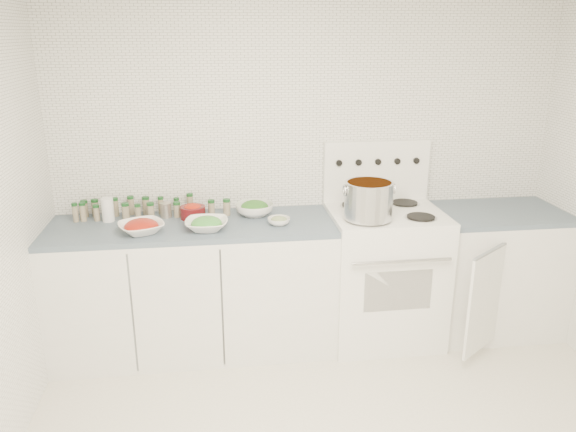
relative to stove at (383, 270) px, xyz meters
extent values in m
cube|color=white|center=(-0.48, 0.32, 0.75)|extent=(3.50, 0.02, 2.50)
cube|color=white|center=(-1.30, 0.00, -0.06)|extent=(1.85, 0.62, 0.86)
cube|color=#435265|center=(-1.30, 0.00, 0.39)|extent=(1.85, 0.62, 0.03)
cube|color=white|center=(0.00, -0.01, -0.04)|extent=(0.76, 0.65, 0.92)
cube|color=black|center=(0.00, -0.33, 0.00)|extent=(0.45, 0.01, 0.28)
cylinder|color=silver|center=(0.00, -0.37, 0.22)|extent=(0.65, 0.02, 0.02)
cube|color=white|center=(0.00, -0.01, 0.43)|extent=(0.76, 0.65, 0.01)
cube|color=white|center=(0.00, 0.28, 0.65)|extent=(0.76, 0.06, 0.43)
cylinder|color=silver|center=(-0.18, -0.17, 0.44)|extent=(0.21, 0.21, 0.01)
cylinder|color=black|center=(-0.18, -0.17, 0.45)|extent=(0.18, 0.18, 0.01)
cylinder|color=silver|center=(0.18, -0.17, 0.44)|extent=(0.21, 0.21, 0.01)
cylinder|color=black|center=(0.18, -0.17, 0.45)|extent=(0.18, 0.18, 0.01)
cylinder|color=silver|center=(-0.18, 0.15, 0.44)|extent=(0.21, 0.21, 0.01)
cylinder|color=black|center=(-0.18, 0.15, 0.45)|extent=(0.18, 0.18, 0.01)
cylinder|color=silver|center=(0.18, 0.15, 0.44)|extent=(0.21, 0.21, 0.01)
cylinder|color=black|center=(0.18, 0.15, 0.45)|extent=(0.18, 0.18, 0.01)
cylinder|color=black|center=(-0.28, 0.25, 0.72)|extent=(0.04, 0.02, 0.04)
cylinder|color=black|center=(-0.14, 0.25, 0.72)|extent=(0.04, 0.02, 0.04)
cylinder|color=black|center=(0.00, 0.25, 0.72)|extent=(0.04, 0.02, 0.04)
cylinder|color=black|center=(0.14, 0.25, 0.72)|extent=(0.04, 0.02, 0.04)
cylinder|color=black|center=(0.28, 0.25, 0.72)|extent=(0.04, 0.02, 0.04)
cube|color=white|center=(0.82, 0.00, -0.06)|extent=(0.89, 0.62, 0.86)
cube|color=#435265|center=(0.82, 0.00, 0.39)|extent=(0.89, 0.62, 0.03)
cube|color=white|center=(0.55, -0.43, -0.07)|extent=(0.33, 0.25, 0.70)
cylinder|color=silver|center=(-0.17, -0.16, 0.57)|extent=(0.31, 0.31, 0.24)
cylinder|color=orange|center=(-0.17, -0.16, 0.67)|extent=(0.28, 0.28, 0.03)
torus|color=silver|center=(-0.33, -0.16, 0.64)|extent=(0.01, 0.08, 0.08)
torus|color=silver|center=(-0.01, -0.16, 0.64)|extent=(0.01, 0.08, 0.08)
imported|color=white|center=(-1.61, -0.12, 0.44)|extent=(0.35, 0.35, 0.07)
ellipsoid|color=#A5280E|center=(-1.61, -0.12, 0.45)|extent=(0.20, 0.20, 0.09)
imported|color=white|center=(-1.21, -0.12, 0.44)|extent=(0.29, 0.29, 0.07)
ellipsoid|color=green|center=(-1.21, -0.12, 0.45)|extent=(0.19, 0.19, 0.09)
imported|color=white|center=(-0.88, 0.14, 0.44)|extent=(0.28, 0.28, 0.08)
ellipsoid|color=#1B5F1B|center=(-0.88, 0.14, 0.47)|extent=(0.19, 0.19, 0.08)
imported|color=white|center=(-0.74, -0.08, 0.43)|extent=(0.19, 0.19, 0.05)
ellipsoid|color=#3C5522|center=(-0.74, -0.08, 0.44)|extent=(0.10, 0.10, 0.05)
cylinder|color=#510D11|center=(-1.30, 0.12, 0.44)|extent=(0.17, 0.17, 0.08)
ellipsoid|color=#A8260B|center=(-1.30, 0.12, 0.48)|extent=(0.12, 0.12, 0.06)
cylinder|color=white|center=(-1.85, 0.14, 0.48)|extent=(0.08, 0.08, 0.16)
cylinder|color=#AFA294|center=(-1.48, 0.17, 0.45)|extent=(0.10, 0.10, 0.10)
cylinder|color=gray|center=(-2.02, 0.26, 0.45)|extent=(0.05, 0.05, 0.10)
cylinder|color=#14461B|center=(-2.02, 0.26, 0.51)|extent=(0.05, 0.05, 0.02)
cylinder|color=gray|center=(-1.95, 0.25, 0.45)|extent=(0.04, 0.04, 0.10)
cylinder|color=#14461B|center=(-1.95, 0.25, 0.51)|extent=(0.05, 0.05, 0.02)
cylinder|color=gray|center=(-1.82, 0.24, 0.46)|extent=(0.04, 0.04, 0.11)
cylinder|color=#14461B|center=(-1.82, 0.24, 0.52)|extent=(0.04, 0.04, 0.02)
cylinder|color=gray|center=(-1.72, 0.26, 0.46)|extent=(0.04, 0.04, 0.11)
cylinder|color=#14461B|center=(-1.72, 0.26, 0.52)|extent=(0.04, 0.04, 0.02)
cylinder|color=gray|center=(-1.62, 0.26, 0.46)|extent=(0.05, 0.05, 0.11)
cylinder|color=#14461B|center=(-1.62, 0.26, 0.52)|extent=(0.05, 0.05, 0.02)
cylinder|color=gray|center=(-1.52, 0.25, 0.46)|extent=(0.04, 0.04, 0.10)
cylinder|color=#14461B|center=(-1.52, 0.25, 0.52)|extent=(0.04, 0.04, 0.02)
cylinder|color=gray|center=(-1.41, 0.26, 0.45)|extent=(0.04, 0.04, 0.09)
cylinder|color=#14461B|center=(-1.41, 0.26, 0.50)|extent=(0.04, 0.04, 0.02)
cylinder|color=gray|center=(-1.32, 0.26, 0.46)|extent=(0.04, 0.04, 0.12)
cylinder|color=#14461B|center=(-1.32, 0.26, 0.53)|extent=(0.05, 0.05, 0.02)
cylinder|color=gray|center=(-2.01, 0.16, 0.46)|extent=(0.04, 0.04, 0.11)
cylinder|color=#14461B|center=(-2.01, 0.16, 0.52)|extent=(0.04, 0.04, 0.02)
cylinder|color=gray|center=(-1.92, 0.16, 0.45)|extent=(0.04, 0.04, 0.09)
cylinder|color=#14461B|center=(-1.92, 0.16, 0.50)|extent=(0.04, 0.04, 0.02)
cylinder|color=gray|center=(-1.74, 0.16, 0.45)|extent=(0.05, 0.05, 0.09)
cylinder|color=#14461B|center=(-1.74, 0.16, 0.51)|extent=(0.05, 0.05, 0.02)
cylinder|color=gray|center=(-1.66, 0.16, 0.45)|extent=(0.04, 0.04, 0.09)
cylinder|color=#14461B|center=(-1.66, 0.16, 0.50)|extent=(0.04, 0.04, 0.02)
cylinder|color=gray|center=(-1.57, 0.15, 0.45)|extent=(0.05, 0.05, 0.09)
cylinder|color=#14461B|center=(-1.57, 0.15, 0.51)|extent=(0.05, 0.05, 0.02)
cylinder|color=gray|center=(-1.40, 0.17, 0.45)|extent=(0.05, 0.05, 0.09)
cylinder|color=#14461B|center=(-1.40, 0.17, 0.50)|extent=(0.05, 0.05, 0.02)
cylinder|color=gray|center=(-1.17, 0.17, 0.45)|extent=(0.04, 0.04, 0.09)
cylinder|color=#14461B|center=(-1.17, 0.17, 0.50)|extent=(0.05, 0.05, 0.02)
cylinder|color=gray|center=(-1.07, 0.16, 0.45)|extent=(0.05, 0.05, 0.10)
cylinder|color=#14461B|center=(-1.07, 0.16, 0.51)|extent=(0.05, 0.05, 0.02)
cylinder|color=gray|center=(-2.06, 0.15, 0.46)|extent=(0.04, 0.04, 0.11)
cylinder|color=#14461B|center=(-2.06, 0.15, 0.52)|extent=(0.04, 0.04, 0.02)
camera|label=1|loc=(-1.14, -3.49, 1.59)|focal=35.00mm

